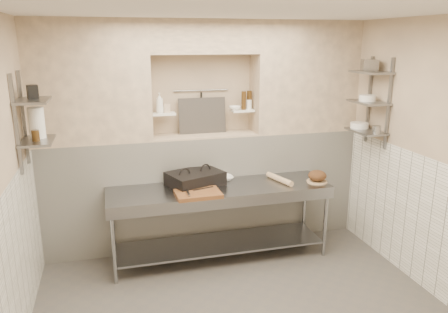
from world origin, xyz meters
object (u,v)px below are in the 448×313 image
object	(u,v)px
mixing_bowl	(224,178)
bread_loaf	(317,176)
bottle_soap	(160,103)
bowl_alcove	(235,108)
prep_table	(220,208)
rolling_pin	(279,179)
panini_press	(195,179)
cutting_board	(198,194)
jug_left	(37,123)

from	to	relation	value
mixing_bowl	bread_loaf	bearing A→B (deg)	-18.64
bottle_soap	bowl_alcove	distance (m)	0.95
prep_table	bowl_alcove	distance (m)	1.28
mixing_bowl	bottle_soap	bearing A→B (deg)	156.58
prep_table	bottle_soap	bearing A→B (deg)	136.61
rolling_pin	bottle_soap	world-z (taller)	bottle_soap
panini_press	bread_loaf	xyz separation A→B (m)	(1.45, -0.25, -0.00)
mixing_bowl	bowl_alcove	xyz separation A→B (m)	(0.22, 0.31, 0.81)
cutting_board	jug_left	world-z (taller)	jug_left
rolling_pin	bottle_soap	size ratio (longest dim) A/B	1.86
cutting_board	jug_left	size ratio (longest dim) A/B	1.61
panini_press	cutting_board	world-z (taller)	panini_press
bread_loaf	jug_left	size ratio (longest dim) A/B	0.72
jug_left	bottle_soap	bearing A→B (deg)	25.21
prep_table	panini_press	world-z (taller)	panini_press
panini_press	cutting_board	bearing A→B (deg)	-117.06
bowl_alcove	panini_press	bearing A→B (deg)	-145.50
mixing_bowl	jug_left	size ratio (longest dim) A/B	0.70
cutting_board	jug_left	distance (m)	1.81
prep_table	cutting_board	size ratio (longest dim) A/B	5.26
bowl_alcove	bread_loaf	bearing A→B (deg)	-38.52
cutting_board	bread_loaf	xyz separation A→B (m)	(1.49, 0.10, 0.06)
prep_table	rolling_pin	world-z (taller)	rolling_pin
panini_press	bread_loaf	world-z (taller)	panini_press
bread_loaf	jug_left	xyz separation A→B (m)	(-3.08, 0.06, 0.79)
cutting_board	bottle_soap	size ratio (longest dim) A/B	2.03
bottle_soap	rolling_pin	bearing A→B (deg)	-21.97
panini_press	mixing_bowl	world-z (taller)	panini_press
panini_press	bread_loaf	bearing A→B (deg)	-30.68
prep_table	jug_left	world-z (taller)	jug_left
cutting_board	bowl_alcove	bearing A→B (deg)	50.07
prep_table	jug_left	distance (m)	2.20
jug_left	mixing_bowl	bearing A→B (deg)	8.45
rolling_pin	bowl_alcove	bearing A→B (deg)	126.81
cutting_board	bread_loaf	distance (m)	1.49
cutting_board	bowl_alcove	xyz separation A→B (m)	(0.65, 0.77, 0.81)
prep_table	rolling_pin	xyz separation A→B (m)	(0.75, 0.02, 0.29)
bottle_soap	bread_loaf	bearing A→B (deg)	-20.61
rolling_pin	mixing_bowl	bearing A→B (deg)	159.71
panini_press	bottle_soap	world-z (taller)	bottle_soap
cutting_board	bowl_alcove	world-z (taller)	bowl_alcove
bread_loaf	bowl_alcove	bearing A→B (deg)	141.48
mixing_bowl	bottle_soap	distance (m)	1.20
panini_press	rolling_pin	bearing A→B (deg)	-27.91
mixing_bowl	bottle_soap	size ratio (longest dim) A/B	0.88
prep_table	panini_press	bearing A→B (deg)	150.47
panini_press	cutting_board	distance (m)	0.36
mixing_bowl	rolling_pin	world-z (taller)	rolling_pin
bread_loaf	mixing_bowl	bearing A→B (deg)	161.36
rolling_pin	jug_left	distance (m)	2.77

